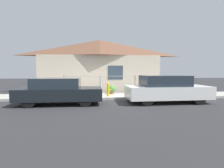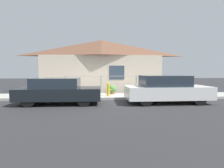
{
  "view_description": "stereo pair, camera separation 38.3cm",
  "coord_description": "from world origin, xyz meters",
  "px_view_note": "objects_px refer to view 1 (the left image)",
  "views": [
    {
      "loc": [
        -0.31,
        -9.89,
        1.67
      ],
      "look_at": [
        0.63,
        0.3,
        0.9
      ],
      "focal_mm": 28.0,
      "sensor_mm": 36.0,
      "label": 1
    },
    {
      "loc": [
        0.07,
        -9.92,
        1.67
      ],
      "look_at": [
        0.63,
        0.3,
        0.9
      ],
      "focal_mm": 28.0,
      "sensor_mm": 36.0,
      "label": 2
    }
  ],
  "objects_px": {
    "car_left": "(59,91)",
    "fire_hydrant": "(108,89)",
    "potted_plant_near_hydrant": "(112,89)",
    "car_right": "(166,89)"
  },
  "relations": [
    {
      "from": "potted_plant_near_hydrant",
      "to": "fire_hydrant",
      "type": "bearing_deg",
      "value": -107.17
    },
    {
      "from": "car_right",
      "to": "car_left",
      "type": "bearing_deg",
      "value": 178.5
    },
    {
      "from": "fire_hydrant",
      "to": "car_right",
      "type": "bearing_deg",
      "value": -28.32
    },
    {
      "from": "car_right",
      "to": "fire_hydrant",
      "type": "distance_m",
      "value": 3.38
    },
    {
      "from": "car_right",
      "to": "potted_plant_near_hydrant",
      "type": "bearing_deg",
      "value": 134.44
    },
    {
      "from": "fire_hydrant",
      "to": "potted_plant_near_hydrant",
      "type": "bearing_deg",
      "value": 72.83
    },
    {
      "from": "car_left",
      "to": "fire_hydrant",
      "type": "bearing_deg",
      "value": 31.39
    },
    {
      "from": "car_left",
      "to": "potted_plant_near_hydrant",
      "type": "height_order",
      "value": "car_left"
    },
    {
      "from": "car_left",
      "to": "potted_plant_near_hydrant",
      "type": "distance_m",
      "value": 3.85
    },
    {
      "from": "potted_plant_near_hydrant",
      "to": "car_left",
      "type": "bearing_deg",
      "value": -137.84
    }
  ]
}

